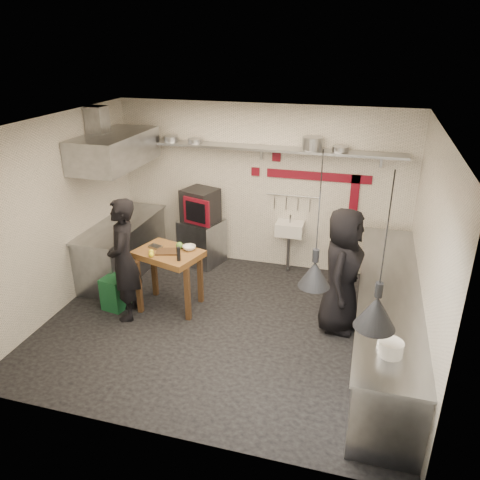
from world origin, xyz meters
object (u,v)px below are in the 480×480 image
(green_bin, at_px, (115,293))
(prep_table, at_px, (170,279))
(chef_right, at_px, (342,271))
(oven_stand, at_px, (202,242))
(combi_oven, at_px, (200,206))
(chef_left, at_px, (124,260))

(green_bin, height_order, prep_table, prep_table)
(green_bin, height_order, chef_right, chef_right)
(oven_stand, distance_m, prep_table, 1.57)
(combi_oven, height_order, prep_table, combi_oven)
(combi_oven, bearing_deg, green_bin, -94.00)
(green_bin, distance_m, chef_right, 3.34)
(oven_stand, bearing_deg, combi_oven, -68.46)
(combi_oven, relative_size, green_bin, 1.16)
(oven_stand, bearing_deg, chef_left, -84.56)
(chef_left, height_order, chef_right, chef_left)
(oven_stand, bearing_deg, prep_table, -69.66)
(oven_stand, xyz_separation_m, combi_oven, (0.00, -0.03, 0.69))
(green_bin, relative_size, chef_left, 0.28)
(combi_oven, xyz_separation_m, chef_left, (-0.44, -1.93, -0.19))
(prep_table, bearing_deg, green_bin, -145.73)
(prep_table, height_order, chef_right, chef_right)
(chef_left, relative_size, chef_right, 1.01)
(prep_table, xyz_separation_m, chef_left, (-0.50, -0.39, 0.44))
(chef_left, distance_m, chef_right, 3.01)
(combi_oven, height_order, green_bin, combi_oven)
(combi_oven, distance_m, chef_left, 1.99)
(combi_oven, height_order, chef_left, chef_left)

